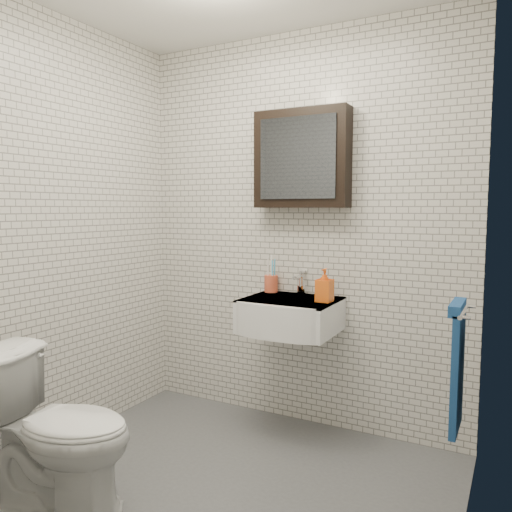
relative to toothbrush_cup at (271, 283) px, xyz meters
The scene contains 9 objects.
ground 1.32m from the toothbrush_cup, 80.06° to the right, with size 2.20×2.00×0.01m, color #4E5056.
room_shell 1.10m from the toothbrush_cup, 80.06° to the right, with size 2.22×2.02×2.51m.
washbasin 0.34m from the toothbrush_cup, 43.86° to the right, with size 0.55×0.50×0.20m.
faucet 0.22m from the toothbrush_cup, ahead, with size 0.06×0.20×0.15m.
mirror_cabinet 0.82m from the toothbrush_cup, ahead, with size 0.60×0.15×0.60m.
towel_rail 1.36m from the toothbrush_cup, 26.02° to the right, with size 0.09×0.30×0.58m.
toothbrush_cup is the anchor object (origin of this frame).
soap_bottle 0.46m from the toothbrush_cup, 20.91° to the right, with size 0.09×0.09×0.20m, color orange.
toilet 1.54m from the toothbrush_cup, 107.46° to the right, with size 0.42×0.73×0.75m, color white.
Camera 1 is at (1.26, -1.96, 1.40)m, focal length 35.00 mm.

